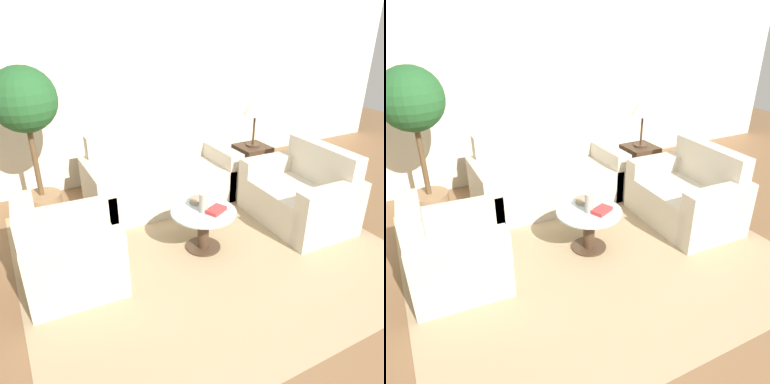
# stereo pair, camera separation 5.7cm
# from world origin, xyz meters

# --- Properties ---
(ground_plane) EXTENTS (14.00, 14.00, 0.00)m
(ground_plane) POSITION_xyz_m (0.00, 0.00, 0.00)
(ground_plane) COLOR brown
(wall_back) EXTENTS (10.00, 0.06, 2.60)m
(wall_back) POSITION_xyz_m (0.00, 3.01, 1.30)
(wall_back) COLOR beige
(wall_back) RESTS_ON ground_plane
(rug) EXTENTS (3.64, 3.33, 0.01)m
(rug) POSITION_xyz_m (0.01, 0.79, 0.00)
(rug) COLOR tan
(rug) RESTS_ON ground_plane
(sofa_main) EXTENTS (1.89, 0.89, 0.91)m
(sofa_main) POSITION_xyz_m (0.08, 2.04, 0.30)
(sofa_main) COLOR beige
(sofa_main) RESTS_ON ground_plane
(armchair) EXTENTS (0.86, 0.85, 0.88)m
(armchair) POSITION_xyz_m (-1.37, 0.85, 0.30)
(armchair) COLOR beige
(armchair) RESTS_ON ground_plane
(loveseat) EXTENTS (0.88, 1.27, 0.90)m
(loveseat) POSITION_xyz_m (1.35, 0.79, 0.30)
(loveseat) COLOR beige
(loveseat) RESTS_ON ground_plane
(coffee_table) EXTENTS (0.67, 0.67, 0.44)m
(coffee_table) POSITION_xyz_m (0.01, 0.79, 0.29)
(coffee_table) COLOR #422D1E
(coffee_table) RESTS_ON ground_plane
(side_table) EXTENTS (0.43, 0.43, 0.59)m
(side_table) POSITION_xyz_m (1.41, 1.87, 0.30)
(side_table) COLOR #422D1E
(side_table) RESTS_ON ground_plane
(table_lamp) EXTENTS (0.33, 0.33, 0.69)m
(table_lamp) POSITION_xyz_m (1.41, 1.87, 1.14)
(table_lamp) COLOR #422D1E
(table_lamp) RESTS_ON side_table
(potted_plant) EXTENTS (0.70, 0.70, 1.79)m
(potted_plant) POSITION_xyz_m (-1.37, 2.20, 1.24)
(potted_plant) COLOR #93704C
(potted_plant) RESTS_ON ground_plane
(vase) EXTENTS (0.09, 0.09, 0.20)m
(vase) POSITION_xyz_m (-0.00, 0.78, 0.54)
(vase) COLOR #9E998E
(vase) RESTS_ON coffee_table
(bowl) EXTENTS (0.17, 0.17, 0.05)m
(bowl) POSITION_xyz_m (0.05, 0.99, 0.47)
(bowl) COLOR gray
(bowl) RESTS_ON coffee_table
(book_stack) EXTENTS (0.24, 0.21, 0.04)m
(book_stack) POSITION_xyz_m (0.11, 0.72, 0.46)
(book_stack) COLOR #BC3333
(book_stack) RESTS_ON coffee_table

